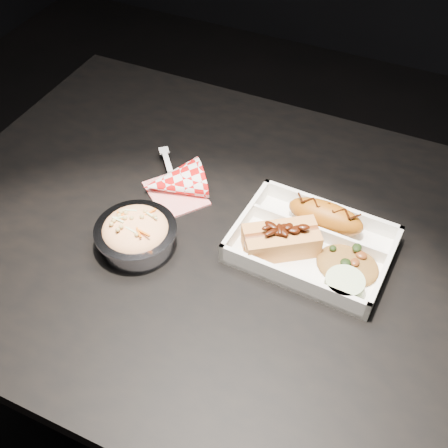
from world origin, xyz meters
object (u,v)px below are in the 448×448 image
(fried_pastry, at_px, (326,216))
(hotdog, at_px, (281,239))
(napkin_fork, at_px, (173,182))
(foil_coleslaw_cup, at_px, (136,233))
(dining_table, at_px, (258,277))
(food_tray, at_px, (312,247))

(fried_pastry, relative_size, hotdog, 1.00)
(fried_pastry, distance_m, napkin_fork, 0.28)
(hotdog, height_order, foil_coleslaw_cup, foil_coleslaw_cup)
(napkin_fork, bearing_deg, foil_coleslaw_cup, -35.15)
(fried_pastry, bearing_deg, dining_table, -138.38)
(food_tray, distance_m, fried_pastry, 0.06)
(dining_table, xyz_separation_m, food_tray, (0.08, 0.02, 0.10))
(fried_pastry, xyz_separation_m, napkin_fork, (-0.28, -0.02, -0.02))
(dining_table, relative_size, napkin_fork, 7.45)
(fried_pastry, distance_m, foil_coleslaw_cup, 0.32)
(napkin_fork, bearing_deg, food_tray, 42.85)
(foil_coleslaw_cup, bearing_deg, fried_pastry, 31.70)
(food_tray, height_order, fried_pastry, fried_pastry)
(fried_pastry, bearing_deg, foil_coleslaw_cup, -148.30)
(hotdog, xyz_separation_m, napkin_fork, (-0.23, 0.06, -0.02))
(dining_table, distance_m, foil_coleslaw_cup, 0.24)
(hotdog, bearing_deg, fried_pastry, 23.33)
(hotdog, height_order, napkin_fork, napkin_fork)
(fried_pastry, bearing_deg, napkin_fork, -176.16)
(dining_table, height_order, napkin_fork, napkin_fork)
(dining_table, xyz_separation_m, fried_pastry, (0.08, 0.08, 0.12))
(food_tray, distance_m, foil_coleslaw_cup, 0.29)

